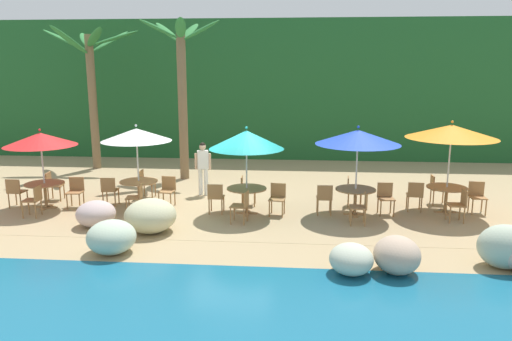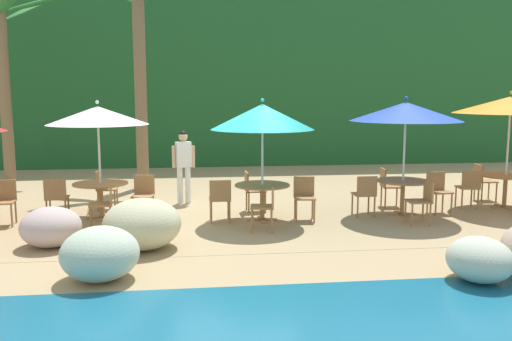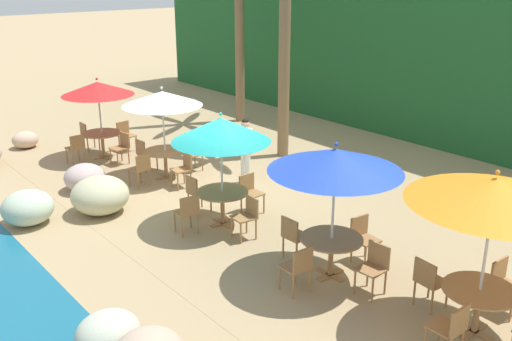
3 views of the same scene
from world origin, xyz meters
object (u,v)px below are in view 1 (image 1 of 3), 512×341
Objects in this scene: chair_white_right at (137,196)px; chair_orange_seaward at (477,195)px; chair_red_left at (16,191)px; dining_table_orange at (447,191)px; chair_blue_right at (361,205)px; chair_red_inland at (52,184)px; umbrella_white at (136,135)px; umbrella_teal at (246,140)px; chair_teal_seaward at (278,197)px; chair_orange_left at (415,194)px; umbrella_orange at (452,132)px; palm_tree_nearest at (92,73)px; dining_table_red at (45,187)px; dining_table_white at (139,185)px; waiter_in_white at (203,165)px; chair_blue_seaward at (386,196)px; umbrella_red at (40,139)px; chair_teal_left at (216,196)px; palm_tree_second at (182,78)px; chair_blue_inland at (352,189)px; chair_red_right at (34,199)px; chair_blue_left at (324,197)px; chair_teal_inland at (246,188)px; chair_teal_right at (242,204)px; chair_red_seaward at (76,190)px; dining_table_blue at (355,193)px; chair_white_left at (109,189)px; chair_orange_inland at (436,187)px; chair_orange_right at (459,203)px; chair_white_inland at (145,182)px; chair_white_seaward at (168,189)px; dining_table_teal at (247,192)px.

chair_white_right is 9.47m from chair_orange_seaward.
chair_red_left is 0.79× the size of dining_table_orange.
chair_red_left is 9.78m from chair_blue_right.
chair_red_inland is 1.00× the size of chair_orange_seaward.
umbrella_teal is at bearing -10.10° from umbrella_white.
chair_teal_seaward reaches higher than dining_table_orange.
chair_orange_left is at bearing -177.93° from chair_orange_seaward.
umbrella_orange reaches higher than chair_red_left.
chair_white_right is (0.21, -0.83, -1.59)m from umbrella_white.
palm_tree_nearest is at bearing 146.35° from chair_blue_right.
dining_table_red is 2.66m from dining_table_white.
chair_blue_seaward is at bearing -16.48° from waiter_in_white.
umbrella_red is 5.23m from chair_teal_left.
umbrella_teal is 0.44× the size of palm_tree_second.
chair_red_right is at bearing -168.50° from chair_blue_inland.
umbrella_red is 8.13m from chair_blue_left.
chair_teal_inland is 1.70m from chair_teal_right.
umbrella_white is 2.18× the size of dining_table_white.
chair_blue_left is 0.15× the size of palm_tree_second.
chair_red_seaward is 0.16× the size of palm_tree_nearest.
palm_tree_second reaches higher than chair_white_right.
dining_table_white is at bearing 176.10° from dining_table_blue.
chair_white_left is 1.00× the size of chair_orange_inland.
palm_tree_second reaches higher than chair_blue_right.
chair_white_inland is at bearing 169.28° from chair_orange_right.
umbrella_red is at bearing 99.32° from chair_red_right.
chair_orange_right is at bearing -2.82° from chair_red_seaward.
chair_teal_right and chair_blue_right have the same top height.
waiter_in_white reaches higher than chair_orange_right.
umbrella_white is at bearing -98.06° from palm_tree_second.
chair_blue_seaward is 5.66m from waiter_in_white.
chair_teal_seaward is 0.79× the size of dining_table_blue.
chair_white_seaward is 0.79× the size of dining_table_blue.
chair_orange_seaward is (11.42, 0.38, 0.00)m from chair_red_seaward.
dining_table_white is at bearing -174.40° from chair_orange_inland.
umbrella_white is 3.51m from chair_teal_inland.
palm_tree_second is at bearing 144.63° from dining_table_blue.
umbrella_red is 2.66× the size of chair_red_right.
chair_teal_left and chair_blue_left have the same top height.
chair_orange_inland is 0.16× the size of palm_tree_nearest.
chair_red_right is 6.59m from palm_tree_second.
dining_table_teal and dining_table_orange have the same top height.
chair_orange_right is (1.81, -0.57, 0.00)m from chair_blue_seaward.
chair_white_right and chair_orange_seaward have the same top height.
chair_red_right is 1.00× the size of chair_teal_right.
umbrella_white is (1.78, 0.32, 1.59)m from chair_red_seaward.
chair_red_seaward is 1.00× the size of chair_white_seaward.
umbrella_red is 1.72m from chair_red_right.
palm_tree_nearest reaches higher than chair_white_inland.
chair_teal_seaward is (4.19, -1.44, 0.00)m from chair_white_inland.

